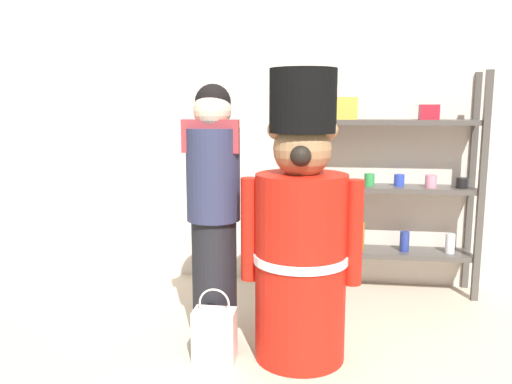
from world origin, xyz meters
The scene contains 5 objects.
back_wall centered at (0.00, 2.20, 1.30)m, with size 6.40×0.12×2.60m, color silver.
merchandise_shelf centered at (0.86, 1.98, 0.89)m, with size 1.47×0.35×1.77m.
teddy_bear_guard centered at (0.27, 0.70, 0.75)m, with size 0.71×0.56×1.72m.
person_shopper centered at (-0.29, 0.84, 0.87)m, with size 0.35×0.33×1.64m.
shopping_bag centered at (-0.23, 0.58, 0.17)m, with size 0.25×0.15×0.45m.
Camera 1 is at (0.41, -2.28, 1.51)m, focal length 36.63 mm.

